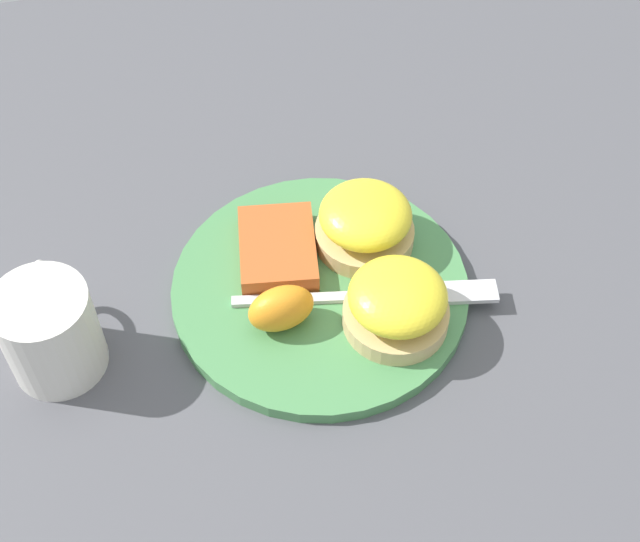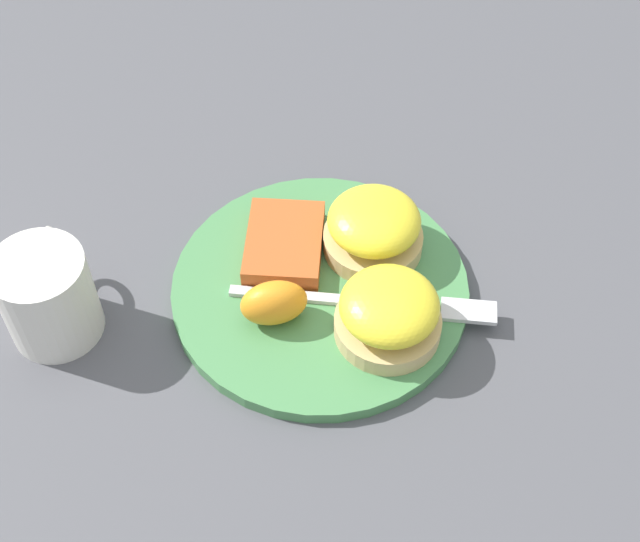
% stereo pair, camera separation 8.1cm
% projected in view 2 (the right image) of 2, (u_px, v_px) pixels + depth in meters
% --- Properties ---
extents(ground_plane, '(1.10, 1.10, 0.00)m').
position_uv_depth(ground_plane, '(320.00, 294.00, 0.84)').
color(ground_plane, '#4C4C51').
extents(plate, '(0.28, 0.28, 0.01)m').
position_uv_depth(plate, '(320.00, 289.00, 0.83)').
color(plate, '#47844C').
rests_on(plate, ground_plane).
extents(sandwich_benedict_left, '(0.09, 0.09, 0.06)m').
position_uv_depth(sandwich_benedict_left, '(389.00, 313.00, 0.77)').
color(sandwich_benedict_left, tan).
rests_on(sandwich_benedict_left, plate).
extents(sandwich_benedict_right, '(0.09, 0.09, 0.06)m').
position_uv_depth(sandwich_benedict_right, '(374.00, 228.00, 0.83)').
color(sandwich_benedict_right, tan).
rests_on(sandwich_benedict_right, plate).
extents(hashbrown_patty, '(0.11, 0.09, 0.02)m').
position_uv_depth(hashbrown_patty, '(284.00, 243.00, 0.84)').
color(hashbrown_patty, '#B45325').
rests_on(hashbrown_patty, plate).
extents(orange_wedge, '(0.04, 0.06, 0.04)m').
position_uv_depth(orange_wedge, '(274.00, 303.00, 0.78)').
color(orange_wedge, orange).
rests_on(orange_wedge, plate).
extents(fork, '(0.07, 0.24, 0.00)m').
position_uv_depth(fork, '(381.00, 304.00, 0.81)').
color(fork, silver).
rests_on(fork, plate).
extents(cup, '(0.11, 0.08, 0.09)m').
position_uv_depth(cup, '(48.00, 296.00, 0.78)').
color(cup, silver).
rests_on(cup, ground_plane).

